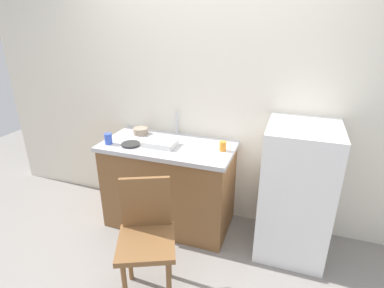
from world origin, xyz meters
TOP-DOWN VIEW (x-y plane):
  - ground_plane at (0.00, 0.00)m, footprint 8.00×8.00m
  - back_wall at (0.00, 1.00)m, footprint 4.80×0.10m
  - cabinet_base at (-0.28, 0.65)m, footprint 1.19×0.60m
  - countertop at (-0.28, 0.65)m, footprint 1.23×0.64m
  - faucet at (-0.29, 0.90)m, footprint 0.02×0.02m
  - refrigerator at (0.88, 0.65)m, footprint 0.56×0.61m
  - chair at (-0.11, -0.17)m, footprint 0.53×0.53m
  - dish_tray at (-0.32, 0.59)m, footprint 0.28×0.20m
  - terracotta_bowl at (-0.64, 0.79)m, footprint 0.14×0.14m
  - hotplate at (-0.58, 0.50)m, footprint 0.17×0.17m
  - cup_blue at (-0.80, 0.47)m, footprint 0.07×0.07m
  - cup_orange at (0.24, 0.66)m, footprint 0.06×0.06m

SIDE VIEW (x-z plane):
  - ground_plane at x=0.00m, z-range 0.00..0.00m
  - cabinet_base at x=-0.28m, z-range 0.00..0.82m
  - chair at x=-0.11m, z-range 0.05..0.94m
  - refrigerator at x=0.88m, z-range 0.00..1.16m
  - countertop at x=-0.28m, z-range 0.82..0.86m
  - hotplate at x=-0.58m, z-range 0.86..0.88m
  - dish_tray at x=-0.32m, z-range 0.86..0.91m
  - terracotta_bowl at x=-0.64m, z-range 0.86..0.92m
  - cup_orange at x=0.24m, z-range 0.86..0.94m
  - cup_blue at x=-0.80m, z-range 0.86..0.95m
  - faucet at x=-0.29m, z-range 0.86..1.10m
  - back_wall at x=0.00m, z-range 0.00..2.55m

